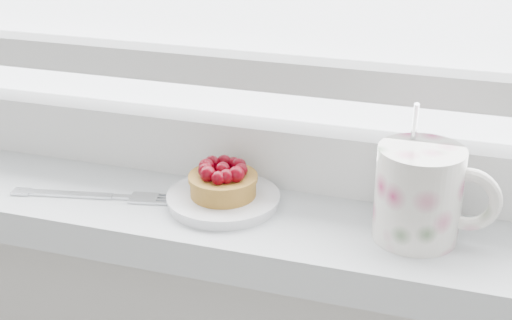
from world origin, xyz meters
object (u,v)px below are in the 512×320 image
at_px(floral_mug, 422,192).
at_px(fork, 98,196).
at_px(saucer, 223,199).
at_px(raspberry_tart, 223,180).

height_order(floral_mug, fork, floral_mug).
distance_m(saucer, floral_mug, 0.21).
bearing_deg(raspberry_tart, floral_mug, -1.95).
height_order(raspberry_tart, fork, raspberry_tart).
xyz_separation_m(saucer, fork, (-0.14, -0.03, -0.00)).
relative_size(raspberry_tart, fork, 0.38).
distance_m(raspberry_tart, floral_mug, 0.21).
xyz_separation_m(raspberry_tart, floral_mug, (0.21, -0.01, 0.02)).
height_order(saucer, raspberry_tart, raspberry_tart).
bearing_deg(saucer, floral_mug, -1.98).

